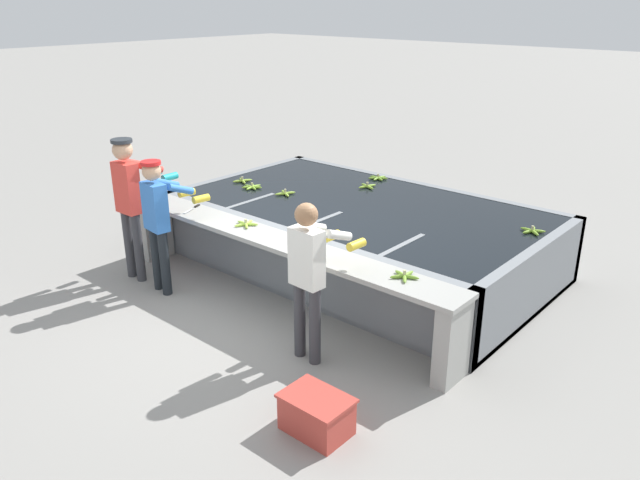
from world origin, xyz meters
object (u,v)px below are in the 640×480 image
(banana_bunch_ledge_2, at_px, (310,251))
(crate, at_px, (317,414))
(banana_bunch_ledge_1, at_px, (404,276))
(banana_bunch_floating_1, at_px, (532,231))
(banana_bunch_floating_4, at_px, (378,178))
(worker_2, at_px, (310,269))
(banana_bunch_floating_2, at_px, (367,186))
(banana_bunch_floating_5, at_px, (252,187))
(banana_bunch_floating_0, at_px, (242,181))
(knife_0, at_px, (194,208))
(banana_bunch_floating_3, at_px, (285,193))
(worker_1, at_px, (159,215))
(worker_0, at_px, (130,195))
(banana_bunch_ledge_0, at_px, (246,224))

(banana_bunch_ledge_2, distance_m, crate, 1.86)
(banana_bunch_ledge_1, relative_size, crate, 0.50)
(banana_bunch_floating_1, bearing_deg, banana_bunch_floating_4, 166.01)
(worker_2, relative_size, banana_bunch_floating_2, 5.66)
(banana_bunch_floating_1, bearing_deg, banana_bunch_floating_5, -166.61)
(banana_bunch_floating_0, bearing_deg, banana_bunch_floating_4, 45.38)
(worker_2, distance_m, knife_0, 2.50)
(banana_bunch_floating_3, distance_m, banana_bunch_floating_5, 0.55)
(banana_bunch_floating_3, height_order, banana_bunch_floating_4, same)
(worker_2, distance_m, banana_bunch_floating_4, 3.49)
(worker_1, bearing_deg, knife_0, 104.73)
(banana_bunch_floating_4, xyz_separation_m, crate, (2.28, -3.93, -0.68))
(banana_bunch_floating_1, bearing_deg, banana_bunch_ledge_2, -125.42)
(worker_1, xyz_separation_m, banana_bunch_ledge_1, (2.91, 0.61, -0.10))
(worker_1, height_order, banana_bunch_floating_0, worker_1)
(banana_bunch_floating_1, distance_m, banana_bunch_ledge_1, 1.96)
(worker_0, distance_m, banana_bunch_floating_0, 1.81)
(banana_bunch_ledge_0, xyz_separation_m, banana_bunch_ledge_2, (1.08, -0.12, -0.00))
(worker_0, bearing_deg, banana_bunch_floating_4, 67.47)
(banana_bunch_floating_0, bearing_deg, worker_0, -88.95)
(worker_0, relative_size, banana_bunch_floating_4, 6.17)
(banana_bunch_floating_2, height_order, banana_bunch_floating_4, same)
(worker_2, height_order, banana_bunch_ledge_2, worker_2)
(worker_1, relative_size, banana_bunch_floating_3, 5.94)
(worker_1, relative_size, banana_bunch_ledge_1, 5.66)
(banana_bunch_floating_3, bearing_deg, banana_bunch_ledge_2, -38.84)
(banana_bunch_floating_4, relative_size, banana_bunch_ledge_1, 1.01)
(banana_bunch_floating_4, height_order, banana_bunch_floating_5, same)
(banana_bunch_ledge_0, distance_m, knife_0, 0.94)
(banana_bunch_ledge_0, xyz_separation_m, crate, (2.27, -1.38, -0.68))
(banana_bunch_floating_4, relative_size, banana_bunch_ledge_2, 1.01)
(knife_0, relative_size, crate, 0.61)
(worker_1, height_order, banana_bunch_ledge_1, worker_1)
(worker_1, relative_size, crate, 2.86)
(banana_bunch_floating_2, bearing_deg, banana_bunch_floating_1, -4.68)
(banana_bunch_floating_1, xyz_separation_m, crate, (-0.26, -3.30, -0.68))
(worker_2, xyz_separation_m, banana_bunch_floating_2, (-1.37, 2.71, -0.08))
(worker_1, xyz_separation_m, banana_bunch_floating_1, (3.30, 2.53, -0.10))
(worker_0, distance_m, worker_1, 0.57)
(banana_bunch_floating_0, relative_size, banana_bunch_floating_5, 0.95)
(worker_1, height_order, knife_0, worker_1)
(worker_2, distance_m, banana_bunch_floating_0, 3.37)
(banana_bunch_floating_0, height_order, banana_bunch_floating_1, same)
(worker_2, bearing_deg, worker_0, -179.63)
(banana_bunch_floating_4, distance_m, banana_bunch_ledge_2, 2.89)
(banana_bunch_floating_1, relative_size, banana_bunch_floating_5, 0.99)
(knife_0, bearing_deg, banana_bunch_floating_5, 95.48)
(worker_1, height_order, banana_bunch_floating_2, worker_1)
(banana_bunch_ledge_0, relative_size, knife_0, 0.82)
(banana_bunch_floating_0, distance_m, banana_bunch_floating_4, 1.91)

